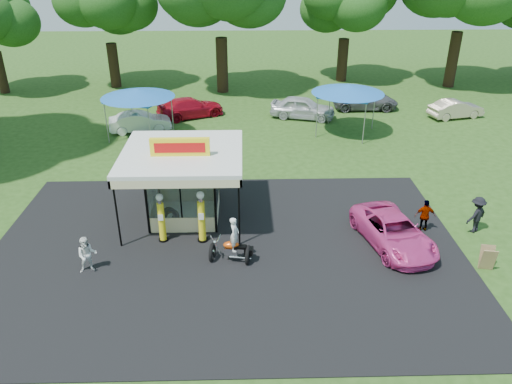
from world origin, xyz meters
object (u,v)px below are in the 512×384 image
gas_pump_left (161,219)px  pink_sedan (393,232)px  bg_car_b (190,108)px  bg_car_a (140,122)px  kiosk_car (190,187)px  spectator_east_a (477,215)px  motorcycle (233,244)px  tent_west (138,93)px  bg_car_d (365,100)px  gas_station_kiosk (184,183)px  spectator_west (87,255)px  a_frame_sign (487,258)px  bg_car_c (303,108)px  tent_east (348,89)px  bg_car_e (456,109)px  spectator_east_b (425,216)px  gas_pump_right (202,218)px

gas_pump_left → pink_sedan: size_ratio=0.48×
bg_car_b → bg_car_a: bearing=107.9°
kiosk_car → bg_car_a: size_ratio=0.68×
spectator_east_a → bg_car_b: bearing=-80.6°
motorcycle → tent_west: (-6.31, 14.57, 2.18)m
bg_car_d → gas_station_kiosk: bearing=144.2°
tent_west → pink_sedan: bearing=-45.8°
gas_pump_left → spectator_west: 3.43m
a_frame_sign → bg_car_c: bearing=116.5°
spectator_west → tent_east: tent_east is taller
kiosk_car → bg_car_d: (12.29, 14.57, 0.21)m
spectator_west → bg_car_d: (15.72, 21.09, -0.09)m
motorcycle → tent_west: size_ratio=0.45×
pink_sedan → bg_car_a: size_ratio=1.15×
kiosk_car → bg_car_e: 22.18m
bg_car_d → spectator_east_b: bearing=176.1°
bg_car_c → tent_west: size_ratio=0.99×
spectator_east_b → bg_car_d: spectator_east_b is taller
gas_station_kiosk → spectator_east_b: bearing=-8.3°
spectator_east_a → tent_east: (-3.46, 13.05, 2.17)m
kiosk_car → pink_sedan: 10.39m
spectator_east_b → kiosk_car: bearing=-14.8°
spectator_east_b → bg_car_a: spectator_east_b is taller
spectator_west → bg_car_b: size_ratio=0.31×
spectator_west → bg_car_e: bearing=25.9°
motorcycle → kiosk_car: (-2.30, 5.95, -0.34)m
pink_sedan → bg_car_e: size_ratio=1.18×
bg_car_b → spectator_east_b: bearing=-170.3°
gas_pump_right → spectator_east_a: (12.22, 0.51, -0.31)m
kiosk_car → tent_west: 9.83m
gas_station_kiosk → bg_car_c: gas_station_kiosk is taller
a_frame_sign → tent_west: size_ratio=0.21×
gas_pump_left → kiosk_car: gas_pump_left is taller
gas_station_kiosk → bg_car_d: gas_station_kiosk is taller
gas_pump_right → bg_car_b: gas_pump_right is taller
spectator_east_b → gas_pump_left: bearing=7.1°
bg_car_d → bg_car_e: (6.22, -2.35, -0.02)m
bg_car_d → kiosk_car: bearing=140.3°
motorcycle → spectator_west: motorcycle is taller
spectator_east_a → bg_car_b: spectator_east_a is taller
gas_pump_left → bg_car_d: gas_pump_left is taller
bg_car_b → bg_car_c: bg_car_c is taller
gas_station_kiosk → spectator_east_a: (13.15, -1.69, -0.92)m
bg_car_a → tent_west: size_ratio=0.87×
bg_car_a → bg_car_e: bg_car_a is taller
gas_pump_left → pink_sedan: (9.95, -0.57, -0.45)m
bg_car_b → tent_east: 11.71m
bg_car_a → bg_car_d: (16.61, 4.72, 0.01)m
gas_pump_left → tent_west: bearing=103.9°
gas_pump_left → tent_east: tent_east is taller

